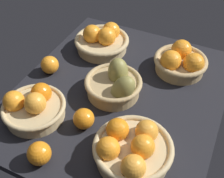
# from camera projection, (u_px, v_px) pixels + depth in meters

# --- Properties ---
(market_tray) EXTENTS (0.84, 0.72, 0.03)m
(market_tray) POSITION_uv_depth(u_px,v_px,m) (119.00, 96.00, 1.07)
(market_tray) COLOR black
(market_tray) RESTS_ON ground
(basket_center_pears) EXTENTS (0.20, 0.22, 0.13)m
(basket_center_pears) POSITION_uv_depth(u_px,v_px,m) (115.00, 84.00, 1.02)
(basket_center_pears) COLOR tan
(basket_center_pears) RESTS_ON market_tray
(basket_far_left) EXTENTS (0.21, 0.21, 0.11)m
(basket_far_left) POSITION_uv_depth(u_px,v_px,m) (33.00, 107.00, 0.95)
(basket_far_left) COLOR tan
(basket_far_left) RESTS_ON market_tray
(basket_near_right) EXTENTS (0.21, 0.21, 0.11)m
(basket_near_right) POSITION_uv_depth(u_px,v_px,m) (181.00, 61.00, 1.12)
(basket_near_right) COLOR tan
(basket_near_right) RESTS_ON market_tray
(basket_near_left) EXTENTS (0.23, 0.23, 0.11)m
(basket_near_left) POSITION_uv_depth(u_px,v_px,m) (132.00, 149.00, 0.82)
(basket_near_left) COLOR tan
(basket_near_left) RESTS_ON market_tray
(basket_far_right) EXTENTS (0.23, 0.23, 0.11)m
(basket_far_right) POSITION_uv_depth(u_px,v_px,m) (102.00, 40.00, 1.22)
(basket_far_right) COLOR tan
(basket_far_right) RESTS_ON market_tray
(loose_orange_front_gap) EXTENTS (0.07, 0.07, 0.07)m
(loose_orange_front_gap) POSITION_uv_depth(u_px,v_px,m) (84.00, 119.00, 0.92)
(loose_orange_front_gap) COLOR orange
(loose_orange_front_gap) RESTS_ON market_tray
(loose_orange_back_gap) EXTENTS (0.07, 0.07, 0.07)m
(loose_orange_back_gap) POSITION_uv_depth(u_px,v_px,m) (50.00, 65.00, 1.12)
(loose_orange_back_gap) COLOR orange
(loose_orange_back_gap) RESTS_ON market_tray
(loose_orange_side_gap) EXTENTS (0.07, 0.07, 0.07)m
(loose_orange_side_gap) POSITION_uv_depth(u_px,v_px,m) (39.00, 153.00, 0.83)
(loose_orange_side_gap) COLOR orange
(loose_orange_side_gap) RESTS_ON market_tray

